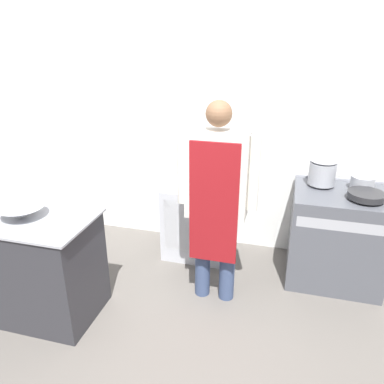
{
  "coord_description": "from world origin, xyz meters",
  "views": [
    {
      "loc": [
        0.9,
        -1.77,
        2.26
      ],
      "look_at": [
        0.11,
        1.16,
        1.0
      ],
      "focal_mm": 35.0,
      "sensor_mm": 36.0,
      "label": 1
    }
  ],
  "objects_px": {
    "person_cook": "(217,193)",
    "sauce_pot": "(362,182)",
    "stock_pot": "(322,171)",
    "mixing_bowl": "(22,212)",
    "fridge_unit": "(197,220)",
    "stove": "(336,236)",
    "saute_pan": "(366,195)"
  },
  "relations": [
    {
      "from": "stock_pot",
      "to": "saute_pan",
      "type": "xyz_separation_m",
      "value": [
        0.37,
        -0.26,
        -0.1
      ]
    },
    {
      "from": "person_cook",
      "to": "mixing_bowl",
      "type": "bearing_deg",
      "value": -157.81
    },
    {
      "from": "stock_pot",
      "to": "mixing_bowl",
      "type": "bearing_deg",
      "value": -150.32
    },
    {
      "from": "person_cook",
      "to": "mixing_bowl",
      "type": "relative_size",
      "value": 4.86
    },
    {
      "from": "stock_pot",
      "to": "saute_pan",
      "type": "distance_m",
      "value": 0.46
    },
    {
      "from": "saute_pan",
      "to": "sauce_pot",
      "type": "relative_size",
      "value": 1.48
    },
    {
      "from": "mixing_bowl",
      "to": "saute_pan",
      "type": "xyz_separation_m",
      "value": [
        2.72,
        1.08,
        0.0
      ]
    },
    {
      "from": "saute_pan",
      "to": "sauce_pot",
      "type": "distance_m",
      "value": 0.26
    },
    {
      "from": "fridge_unit",
      "to": "saute_pan",
      "type": "distance_m",
      "value": 1.71
    },
    {
      "from": "stove",
      "to": "mixing_bowl",
      "type": "relative_size",
      "value": 2.52
    },
    {
      "from": "mixing_bowl",
      "to": "sauce_pot",
      "type": "distance_m",
      "value": 3.03
    },
    {
      "from": "sauce_pot",
      "to": "saute_pan",
      "type": "bearing_deg",
      "value": -90.0
    },
    {
      "from": "stock_pot",
      "to": "saute_pan",
      "type": "relative_size",
      "value": 0.8
    },
    {
      "from": "stove",
      "to": "stock_pot",
      "type": "xyz_separation_m",
      "value": [
        -0.19,
        0.13,
        0.61
      ]
    },
    {
      "from": "person_cook",
      "to": "stock_pot",
      "type": "distance_m",
      "value": 1.15
    },
    {
      "from": "person_cook",
      "to": "fridge_unit",
      "type": "bearing_deg",
      "value": 116.04
    },
    {
      "from": "stove",
      "to": "fridge_unit",
      "type": "bearing_deg",
      "value": 175.78
    },
    {
      "from": "person_cook",
      "to": "sauce_pot",
      "type": "xyz_separation_m",
      "value": [
        1.25,
        0.74,
        -0.05
      ]
    },
    {
      "from": "sauce_pot",
      "to": "fridge_unit",
      "type": "bearing_deg",
      "value": -179.11
    },
    {
      "from": "person_cook",
      "to": "sauce_pot",
      "type": "height_order",
      "value": "person_cook"
    },
    {
      "from": "saute_pan",
      "to": "mixing_bowl",
      "type": "bearing_deg",
      "value": -158.3
    },
    {
      "from": "person_cook",
      "to": "saute_pan",
      "type": "distance_m",
      "value": 1.34
    },
    {
      "from": "mixing_bowl",
      "to": "fridge_unit",
      "type": "bearing_deg",
      "value": 49.64
    },
    {
      "from": "stove",
      "to": "fridge_unit",
      "type": "distance_m",
      "value": 1.43
    },
    {
      "from": "fridge_unit",
      "to": "sauce_pot",
      "type": "xyz_separation_m",
      "value": [
        1.6,
        0.02,
        0.6
      ]
    },
    {
      "from": "fridge_unit",
      "to": "stock_pot",
      "type": "height_order",
      "value": "stock_pot"
    },
    {
      "from": "fridge_unit",
      "to": "sauce_pot",
      "type": "relative_size",
      "value": 3.75
    },
    {
      "from": "person_cook",
      "to": "saute_pan",
      "type": "relative_size",
      "value": 5.72
    },
    {
      "from": "person_cook",
      "to": "sauce_pot",
      "type": "distance_m",
      "value": 1.45
    },
    {
      "from": "person_cook",
      "to": "stove",
      "type": "bearing_deg",
      "value": 29.54
    },
    {
      "from": "mixing_bowl",
      "to": "stock_pot",
      "type": "xyz_separation_m",
      "value": [
        2.35,
        1.34,
        0.1
      ]
    },
    {
      "from": "mixing_bowl",
      "to": "stock_pot",
      "type": "height_order",
      "value": "stock_pot"
    }
  ]
}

